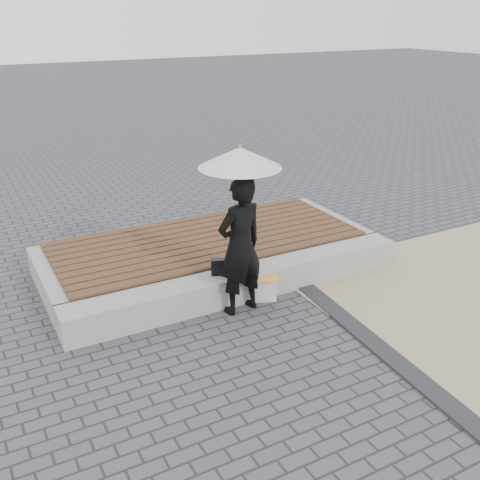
# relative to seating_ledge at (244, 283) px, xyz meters

# --- Properties ---
(ground) EXTENTS (80.00, 80.00, 0.00)m
(ground) POSITION_rel_seating_ledge_xyz_m (0.00, -1.60, -0.20)
(ground) COLOR #47474B
(ground) RESTS_ON ground
(edging_band) EXTENTS (0.61, 5.20, 0.04)m
(edging_band) POSITION_rel_seating_ledge_xyz_m (0.75, -2.10, -0.18)
(edging_band) COLOR #29292B
(edging_band) RESTS_ON ground
(seating_ledge) EXTENTS (5.00, 0.45, 0.40)m
(seating_ledge) POSITION_rel_seating_ledge_xyz_m (0.00, 0.00, 0.00)
(seating_ledge) COLOR #9A9A96
(seating_ledge) RESTS_ON ground
(timber_platform) EXTENTS (5.00, 2.00, 0.40)m
(timber_platform) POSITION_rel_seating_ledge_xyz_m (0.00, 1.20, 0.00)
(timber_platform) COLOR #989893
(timber_platform) RESTS_ON ground
(timber_decking) EXTENTS (4.60, 2.00, 0.04)m
(timber_decking) POSITION_rel_seating_ledge_xyz_m (0.00, 1.20, 0.22)
(timber_decking) COLOR brown
(timber_decking) RESTS_ON timber_platform
(woman) EXTENTS (0.73, 0.55, 1.83)m
(woman) POSITION_rel_seating_ledge_xyz_m (-0.23, -0.31, 0.71)
(woman) COLOR black
(woman) RESTS_ON ground
(parasol) EXTENTS (1.01, 1.01, 1.29)m
(parasol) POSITION_rel_seating_ledge_xyz_m (-0.23, -0.31, 1.86)
(parasol) COLOR #A6A6AA
(parasol) RESTS_ON ground
(handbag) EXTENTS (0.33, 0.22, 0.22)m
(handbag) POSITION_rel_seating_ledge_xyz_m (-0.31, 0.02, 0.31)
(handbag) COLOR black
(handbag) RESTS_ON seating_ledge
(canvas_tote) EXTENTS (0.36, 0.25, 0.35)m
(canvas_tote) POSITION_rel_seating_ledge_xyz_m (0.18, -0.24, -0.03)
(canvas_tote) COLOR silver
(canvas_tote) RESTS_ON ground
(magazine) EXTENTS (0.38, 0.32, 0.01)m
(magazine) POSITION_rel_seating_ledge_xyz_m (0.18, -0.29, 0.15)
(magazine) COLOR #F93A26
(magazine) RESTS_ON canvas_tote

